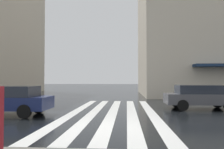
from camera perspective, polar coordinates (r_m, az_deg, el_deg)
The scene contains 4 objects.
ground_plane at distance 8.23m, azimuth -0.41°, elevation -13.27°, with size 220.00×220.00×0.00m, color black.
zebra_crossing at distance 12.17m, azimuth 0.21°, elevation -9.44°, with size 13.00×4.50×0.01m.
car_navy at distance 12.02m, azimuth -24.81°, elevation -5.79°, with size 1.85×4.10×1.41m.
car_dark_grey at distance 14.23m, azimuth 21.38°, elevation -5.15°, with size 1.85×4.10×1.41m.
Camera 1 is at (-8.04, -0.58, 1.66)m, focal length 36.20 mm.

